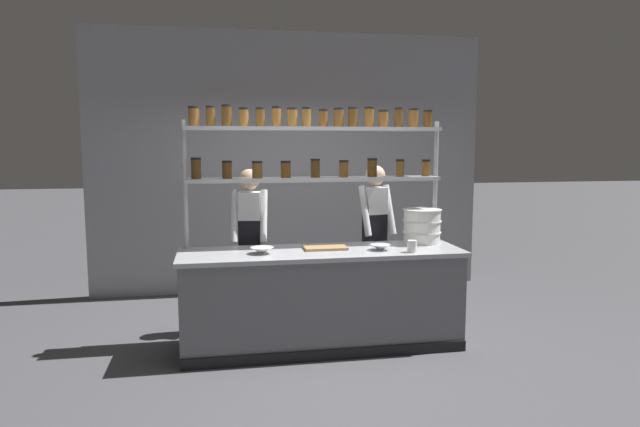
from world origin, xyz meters
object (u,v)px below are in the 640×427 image
container_stack (422,226)px  chef_center (375,232)px  prep_bowl_center_front (262,251)px  serving_cup_front (412,246)px  prep_bowl_near_left (380,247)px  spice_shelf_unit (314,153)px  cutting_board (325,247)px  chef_left (250,238)px

container_stack → chef_center: bearing=123.4°
prep_bowl_center_front → serving_cup_front: 1.36m
prep_bowl_near_left → container_stack: bearing=30.1°
spice_shelf_unit → prep_bowl_center_front: bearing=-144.2°
cutting_board → serving_cup_front: size_ratio=3.66×
prep_bowl_near_left → chef_left: bearing=148.5°
chef_center → cutting_board: (-0.67, -0.65, -0.03)m
container_stack → cutting_board: (-1.01, -0.14, -0.16)m
container_stack → serving_cup_front: bearing=-120.1°
prep_bowl_near_left → prep_bowl_center_front: prep_bowl_center_front is taller
chef_left → serving_cup_front: bearing=-21.9°
chef_left → cutting_board: bearing=-29.9°
container_stack → prep_bowl_near_left: size_ratio=1.97×
chef_center → cutting_board: bearing=-146.8°
chef_left → spice_shelf_unit: bearing=-15.9°
spice_shelf_unit → chef_center: (0.73, 0.39, -0.84)m
chef_center → prep_bowl_center_front: (-1.27, -0.78, -0.01)m
prep_bowl_center_front → serving_cup_front: (1.35, -0.18, 0.03)m
cutting_board → serving_cup_front: (0.75, -0.31, 0.04)m
chef_left → prep_bowl_near_left: bearing=-22.1°
cutting_board → serving_cup_front: serving_cup_front is taller
chef_center → prep_bowl_center_front: size_ratio=7.85×
chef_left → container_stack: (1.67, -0.41, 0.14)m
chef_center → prep_bowl_near_left: chef_center is taller
chef_left → prep_bowl_near_left: (1.16, -0.71, -0.00)m
chef_center → prep_bowl_near_left: size_ratio=8.65×
container_stack → cutting_board: 1.03m
chef_left → cutting_board: 0.86m
container_stack → cutting_board: bearing=-172.3°
chef_left → prep_bowl_center_front: size_ratio=7.75×
spice_shelf_unit → cutting_board: size_ratio=6.27×
spice_shelf_unit → container_stack: bearing=-6.5°
spice_shelf_unit → chef_left: size_ratio=1.52×
chef_left → container_stack: 1.73m
container_stack → serving_cup_front: (-0.26, -0.45, -0.11)m
chef_center → container_stack: size_ratio=4.39×
spice_shelf_unit → prep_bowl_center_front: size_ratio=11.78×
prep_bowl_center_front → cutting_board: bearing=12.5°
cutting_board → chef_center: bearing=44.1°
container_stack → serving_cup_front: size_ratio=3.48×
spice_shelf_unit → prep_bowl_center_front: spice_shelf_unit is taller
prep_bowl_center_front → container_stack: bearing=9.5°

